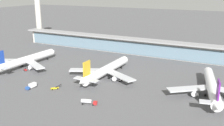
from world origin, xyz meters
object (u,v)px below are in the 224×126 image
Objects in this scene: service_truck_mid_apron_red at (88,102)px; service_truck_near_nose_yellow at (55,88)px; service_truck_by_tail_blue at (32,86)px; service_truck_at_far_stand_red at (25,70)px; control_tower at (38,8)px; service_truck_on_taxiway_white at (211,101)px; airliner_left_stand at (26,60)px; service_truck_under_wing_white at (120,80)px; airliner_centre_stand at (106,70)px; airliner_right_stand at (212,87)px.

service_truck_near_nose_yellow is at bearing 163.44° from service_truck_mid_apron_red.
service_truck_by_tail_blue reaches higher than service_truck_at_far_stand_red.
control_tower reaches higher than service_truck_mid_apron_red.
service_truck_mid_apron_red is 2.70× the size of service_truck_on_taxiway_white.
service_truck_mid_apron_red is at bearing -16.56° from service_truck_near_nose_yellow.
service_truck_on_taxiway_white is at bearing 15.76° from service_truck_by_tail_blue.
airliner_left_stand reaches higher than service_truck_at_far_stand_red.
airliner_left_stand is at bearing -53.23° from control_tower.
service_truck_under_wing_white is at bearing -30.13° from control_tower.
airliner_left_stand is at bearing -174.60° from airliner_centre_stand.
service_truck_at_far_stand_red is at bearing -173.56° from airliner_right_stand.
airliner_right_stand is 131.29m from service_truck_at_far_stand_red.
airliner_centre_stand reaches higher than service_truck_by_tail_blue.
service_truck_mid_apron_red is (-57.17, -42.28, -3.86)m from airliner_right_stand.
control_tower is at bearing 135.17° from service_truck_near_nose_yellow.
control_tower is (-204.61, 92.27, 36.76)m from service_truck_on_taxiway_white.
service_truck_under_wing_white is at bearing 2.98° from airliner_left_stand.
airliner_centre_stand is 71.14m from service_truck_on_taxiway_white.
service_truck_on_taxiway_white is (58.18, 32.48, -0.83)m from service_truck_mid_apron_red.
service_truck_under_wing_white is (-57.67, -2.21, -4.70)m from airliner_right_stand.
airliner_centre_stand is 8.88× the size of service_truck_by_tail_blue.
service_truck_mid_apron_red reaches higher than service_truck_at_far_stand_red.
service_truck_by_tail_blue is at bearing -140.01° from service_truck_under_wing_white.
service_truck_mid_apron_red is (0.50, -40.07, 0.83)m from service_truck_under_wing_white.
control_tower is (-73.22, 97.18, 36.76)m from service_truck_at_far_stand_red.
service_truck_by_tail_blue is at bearing -39.21° from service_truck_at_far_stand_red.
service_truck_by_tail_blue reaches higher than service_truck_near_nose_yellow.
airliner_centre_stand is at bearing -31.53° from control_tower.
airliner_centre_stand is 44.22m from service_truck_mid_apron_red.
service_truck_under_wing_white is 73.77m from service_truck_at_far_stand_red.
airliner_left_stand and airliner_centre_stand have the same top height.
airliner_centre_stand is 50.22m from service_truck_by_tail_blue.
service_truck_at_far_stand_red is at bearing 159.36° from service_truck_mid_apron_red.
airliner_right_stand reaches higher than service_truck_on_taxiway_white.
service_truck_on_taxiway_white is (1.01, -9.80, -4.70)m from airliner_right_stand.
airliner_left_stand is 138.37m from service_truck_on_taxiway_white.
service_truck_mid_apron_red is 66.64m from service_truck_on_taxiway_white.
service_truck_by_tail_blue is 37.83m from service_truck_at_far_stand_red.
service_truck_by_tail_blue is at bearing -159.61° from service_truck_near_nose_yellow.
airliner_right_stand is (69.28, -0.07, 0.00)m from airliner_centre_stand.
service_truck_mid_apron_red reaches higher than service_truck_under_wing_white.
service_truck_mid_apron_red is at bearing -4.78° from service_truck_by_tail_blue.
service_truck_under_wing_white is at bearing 46.72° from service_truck_near_nose_yellow.
service_truck_mid_apron_red is at bearing -40.43° from control_tower.
service_truck_at_far_stand_red is (-130.38, -14.71, -4.70)m from airliner_right_stand.
airliner_centre_stand is 63.03m from service_truck_at_far_stand_red.
airliner_left_stand is 68.25m from airliner_centre_stand.
airliner_centre_stand is 0.96× the size of control_tower.
airliner_centre_stand is 10.67× the size of service_truck_near_nose_yellow.
service_truck_on_taxiway_white is at bearing -1.43° from airliner_left_stand.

